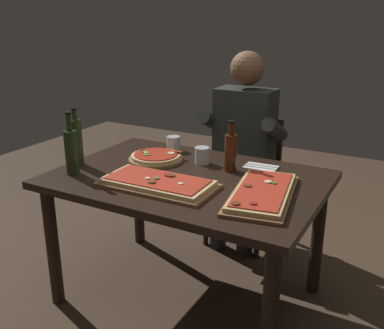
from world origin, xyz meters
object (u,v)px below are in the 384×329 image
object	(u,v)px
diner_chair	(248,173)
pizza_round_far	(156,157)
wine_bottle_dark	(77,141)
vinegar_bottle_green	(71,151)
seated_diner	(242,142)
oil_bottle_amber	(231,151)
pizza_rectangular_left	(262,193)
tumbler_far_side	(202,156)
tumbler_near_camera	(173,144)
pizza_rectangular_front	(158,183)
dining_table	(187,193)

from	to	relation	value
diner_chair	pizza_round_far	bearing A→B (deg)	-112.17
wine_bottle_dark	vinegar_bottle_green	bearing A→B (deg)	-57.74
seated_diner	vinegar_bottle_green	bearing A→B (deg)	-119.16
wine_bottle_dark	oil_bottle_amber	bearing A→B (deg)	21.82
oil_bottle_amber	pizza_rectangular_left	bearing A→B (deg)	-42.61
seated_diner	tumbler_far_side	bearing A→B (deg)	-93.79
pizza_rectangular_left	diner_chair	distance (m)	1.06
pizza_rectangular_left	diner_chair	xyz separation A→B (m)	(-0.44, 0.93, -0.27)
tumbler_near_camera	tumbler_far_side	world-z (taller)	tumbler_far_side
oil_bottle_amber	diner_chair	bearing A→B (deg)	103.40
pizza_rectangular_front	pizza_rectangular_left	xyz separation A→B (m)	(0.50, 0.13, -0.00)
vinegar_bottle_green	dining_table	bearing A→B (deg)	25.32
pizza_rectangular_left	wine_bottle_dark	xyz separation A→B (m)	(-1.08, -0.06, 0.12)
oil_bottle_amber	seated_diner	xyz separation A→B (m)	(-0.16, 0.55, -0.11)
diner_chair	tumbler_far_side	bearing A→B (deg)	-93.07
vinegar_bottle_green	wine_bottle_dark	bearing A→B (deg)	122.26
seated_diner	tumbler_near_camera	bearing A→B (deg)	-129.98
vinegar_bottle_green	seated_diner	distance (m)	1.15
wine_bottle_dark	oil_bottle_amber	world-z (taller)	wine_bottle_dark
pizza_rectangular_left	diner_chair	size ratio (longest dim) A/B	0.70
vinegar_bottle_green	tumbler_near_camera	xyz separation A→B (m)	(0.25, 0.63, -0.09)
pizza_round_far	dining_table	bearing A→B (deg)	-25.43
pizza_rectangular_front	diner_chair	xyz separation A→B (m)	(0.06, 1.06, -0.27)
wine_bottle_dark	tumbler_far_side	size ratio (longest dim) A/B	3.45
dining_table	tumbler_far_side	size ratio (longest dim) A/B	14.79
oil_bottle_amber	vinegar_bottle_green	bearing A→B (deg)	-147.97
pizza_rectangular_front	vinegar_bottle_green	xyz separation A→B (m)	(-0.50, -0.06, 0.11)
tumbler_near_camera	seated_diner	distance (m)	0.48
pizza_rectangular_front	wine_bottle_dark	bearing A→B (deg)	173.30
wine_bottle_dark	oil_bottle_amber	distance (m)	0.86
pizza_rectangular_front	oil_bottle_amber	bearing A→B (deg)	60.62
dining_table	pizza_rectangular_left	world-z (taller)	pizza_rectangular_left
pizza_rectangular_front	pizza_round_far	bearing A→B (deg)	124.61
pizza_rectangular_front	pizza_round_far	size ratio (longest dim) A/B	1.86
oil_bottle_amber	tumbler_far_side	xyz separation A→B (m)	(-0.19, 0.04, -0.07)
wine_bottle_dark	tumbler_far_side	xyz separation A→B (m)	(0.60, 0.36, -0.09)
dining_table	oil_bottle_amber	size ratio (longest dim) A/B	4.99
tumbler_near_camera	tumbler_far_side	bearing A→B (deg)	-27.11
pizza_rectangular_left	pizza_round_far	xyz separation A→B (m)	(-0.73, 0.21, 0.00)
pizza_round_far	wine_bottle_dark	distance (m)	0.45
dining_table	pizza_round_far	world-z (taller)	pizza_round_far
tumbler_near_camera	vinegar_bottle_green	bearing A→B (deg)	-111.44
wine_bottle_dark	seated_diner	bearing A→B (deg)	53.72
pizza_round_far	tumbler_near_camera	bearing A→B (deg)	94.43
pizza_round_far	tumbler_near_camera	distance (m)	0.23
diner_chair	seated_diner	bearing A→B (deg)	-90.00
tumbler_far_side	seated_diner	world-z (taller)	seated_diner
dining_table	tumbler_near_camera	world-z (taller)	tumbler_near_camera
vinegar_bottle_green	tumbler_far_side	bearing A→B (deg)	42.92
pizza_round_far	diner_chair	distance (m)	0.82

